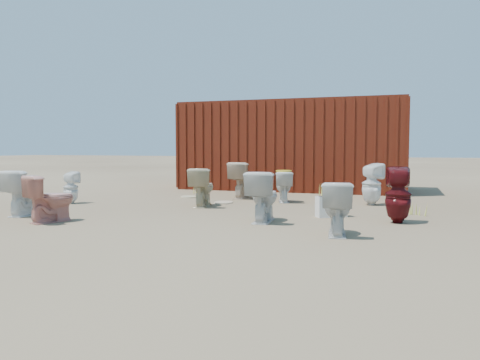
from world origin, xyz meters
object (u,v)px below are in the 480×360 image
(shipping_container, at_px, (293,146))
(toilet_front_c, at_px, (263,196))
(toilet_back_a, at_px, (71,188))
(toilet_back_beige_left, at_px, (244,180))
(toilet_back_beige_right, at_px, (202,187))
(toilet_front_e, at_px, (337,208))
(toilet_back_e, at_px, (372,184))
(toilet_back_yellowlid, at_px, (284,187))
(toilet_front_a, at_px, (25,193))
(toilet_front_maroon, at_px, (398,195))
(toilet_front_pink, at_px, (51,199))
(loose_tank, at_px, (331,206))

(shipping_container, relative_size, toilet_front_c, 7.56)
(shipping_container, distance_m, toilet_back_a, 6.14)
(toilet_back_a, bearing_deg, toilet_back_beige_left, -150.31)
(toilet_back_a, bearing_deg, shipping_container, -131.47)
(shipping_container, bearing_deg, toilet_back_beige_right, -100.59)
(toilet_back_a, bearing_deg, toilet_back_beige_right, -176.15)
(toilet_front_e, bearing_deg, toilet_back_beige_right, -44.97)
(toilet_front_e, height_order, toilet_back_beige_right, toilet_back_beige_right)
(toilet_back_e, bearing_deg, toilet_front_e, 123.36)
(toilet_back_a, bearing_deg, toilet_back_yellowlid, -162.73)
(toilet_front_a, xyz_separation_m, toilet_front_maroon, (6.04, 1.20, 0.04))
(toilet_back_beige_right, bearing_deg, toilet_front_maroon, 156.40)
(toilet_front_pink, relative_size, loose_tank, 1.47)
(toilet_front_maroon, distance_m, toilet_back_beige_right, 3.76)
(toilet_front_maroon, distance_m, toilet_back_e, 2.24)
(shipping_container, bearing_deg, toilet_front_maroon, -62.19)
(toilet_front_e, distance_m, toilet_back_a, 5.92)
(toilet_back_a, bearing_deg, toilet_front_maroon, 170.88)
(toilet_front_e, distance_m, toilet_back_e, 3.50)
(toilet_front_e, relative_size, toilet_back_yellowlid, 1.10)
(toilet_front_pink, relative_size, toilet_back_yellowlid, 1.13)
(toilet_back_beige_left, bearing_deg, toilet_front_pink, 76.74)
(loose_tank, bearing_deg, shipping_container, 78.00)
(toilet_back_a, relative_size, toilet_back_beige_left, 0.80)
(toilet_front_c, xyz_separation_m, toilet_back_e, (1.48, 2.74, 0.03))
(toilet_front_pink, distance_m, toilet_front_e, 4.36)
(shipping_container, distance_m, toilet_back_yellowlid, 3.36)
(toilet_back_beige_left, relative_size, toilet_back_yellowlid, 1.27)
(shipping_container, xyz_separation_m, toilet_front_e, (2.06, -6.65, -0.84))
(toilet_back_e, bearing_deg, toilet_front_a, 68.88)
(loose_tank, bearing_deg, toilet_back_beige_right, 136.13)
(toilet_back_a, bearing_deg, toilet_front_c, 162.15)
(toilet_front_a, xyz_separation_m, loose_tank, (4.98, 1.50, -0.21))
(toilet_front_c, xyz_separation_m, toilet_back_a, (-4.42, 1.00, -0.07))
(toilet_front_e, bearing_deg, toilet_front_maroon, -128.06)
(toilet_front_a, height_order, toilet_back_beige_left, toilet_back_beige_left)
(toilet_front_maroon, bearing_deg, toilet_back_yellowlid, -45.84)
(shipping_container, bearing_deg, toilet_back_beige_left, -100.91)
(toilet_front_a, xyz_separation_m, toilet_front_c, (4.04, 0.65, 0.01))
(shipping_container, relative_size, toilet_front_pink, 8.16)
(toilet_front_c, distance_m, toilet_back_yellowlid, 2.71)
(toilet_front_a, relative_size, toilet_back_yellowlid, 1.19)
(toilet_front_e, height_order, toilet_back_a, toilet_front_e)
(shipping_container, bearing_deg, toilet_front_a, -116.21)
(toilet_back_beige_left, bearing_deg, loose_tank, 144.49)
(toilet_front_c, xyz_separation_m, loose_tank, (0.94, 0.85, -0.22))
(toilet_back_beige_right, bearing_deg, toilet_back_yellowlid, -146.81)
(toilet_front_e, distance_m, toilet_back_beige_left, 4.67)
(toilet_front_e, height_order, toilet_back_beige_left, toilet_back_beige_left)
(toilet_front_e, bearing_deg, toilet_front_pink, -3.24)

